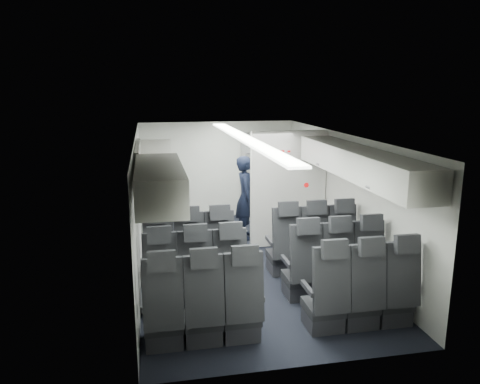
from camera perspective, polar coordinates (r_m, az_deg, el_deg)
name	(u,v)px	position (r m, az deg, el deg)	size (l,w,h in m)	color
cabin_shell	(245,199)	(7.61, 0.58, -0.85)	(3.41, 6.01, 2.16)	black
seat_row_front	(252,252)	(7.32, 1.43, -7.32)	(3.33, 0.56, 1.24)	#252629
seat_row_mid	(266,274)	(6.50, 3.17, -10.00)	(3.33, 0.56, 1.24)	#252629
seat_row_rear	(285,304)	(5.71, 5.46, -13.43)	(3.33, 0.56, 1.24)	#252629
overhead_bin_left_rear	(159,183)	(5.34, -9.80, 1.13)	(0.53, 1.80, 0.40)	silver
overhead_bin_left_front_open	(153,167)	(7.08, -10.50, 2.97)	(0.64, 1.70, 0.72)	#9E9E93
overhead_bin_right_rear	(388,174)	(6.08, 17.61, 2.14)	(0.53, 1.80, 0.40)	silver
overhead_bin_right_front	(334,154)	(7.64, 11.36, 4.58)	(0.53, 1.70, 0.40)	silver
bulkhead_partition	(288,189)	(8.61, 5.89, 0.38)	(1.40, 0.15, 2.13)	silver
galley_unit	(262,176)	(10.44, 2.66, 1.95)	(0.85, 0.52, 1.90)	#939399
boarding_door	(143,192)	(9.00, -11.73, -0.05)	(0.12, 1.27, 1.86)	silver
flight_attendant	(246,197)	(9.06, 0.70, -0.65)	(0.59, 0.39, 1.62)	black
carry_on_bag	(154,164)	(7.10, -10.49, 3.32)	(0.38, 0.27, 0.23)	black
papers	(256,186)	(9.00, 1.95, 0.74)	(0.18, 0.02, 0.13)	white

